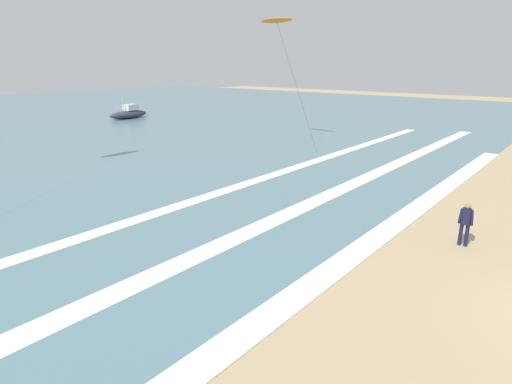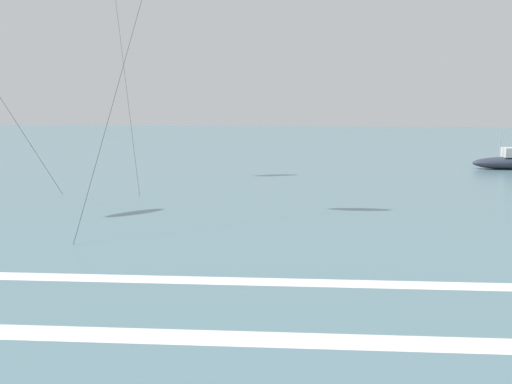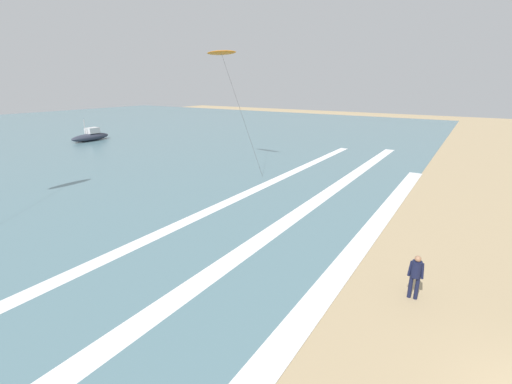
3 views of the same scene
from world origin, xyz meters
The scene contains 6 objects.
wave_foam_shoreline centered at (1.52, 6.61, 0.01)m, with size 40.92×0.97×0.01m, color white.
wave_foam_mid_break centered at (1.78, 10.70, 0.01)m, with size 59.53×0.95×0.01m, color white.
wave_foam_outer_break centered at (0.40, 15.21, 0.01)m, with size 58.46×0.80×0.01m, color white.
surfer_background_far centered at (3.46, 3.93, 0.96)m, with size 0.32×0.51×1.60m.
kite_orange_mid_center centered at (15.93, 21.57, 9.32)m, with size 2.12×6.62×9.58m.
offshore_boat centered at (17.61, 44.14, 0.55)m, with size 5.32×2.11×2.70m.
Camera 1 is at (-12.21, 0.78, 6.32)m, focal length 30.00 mm.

